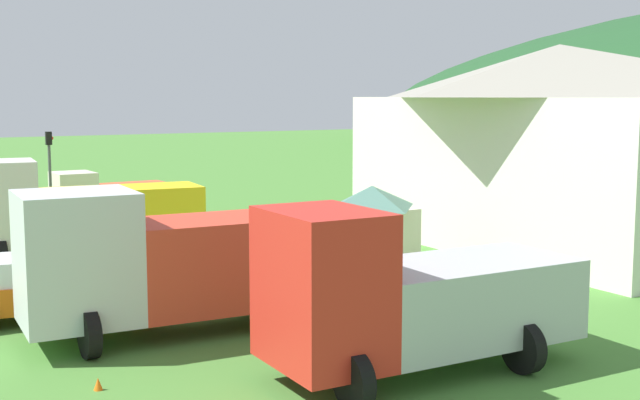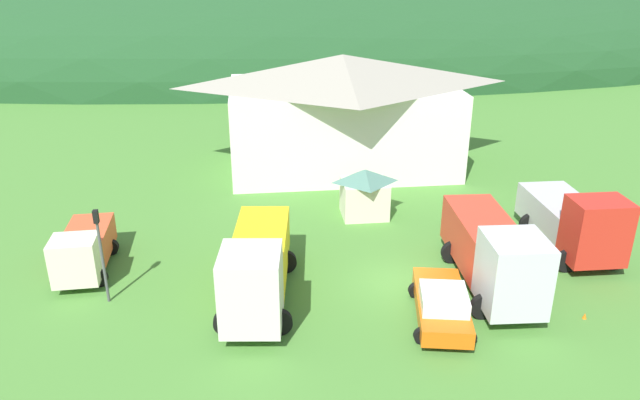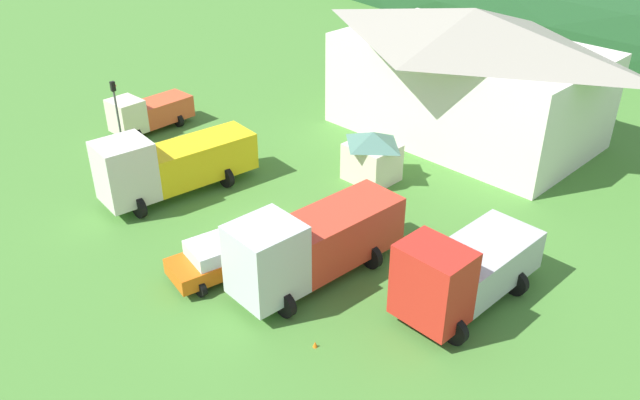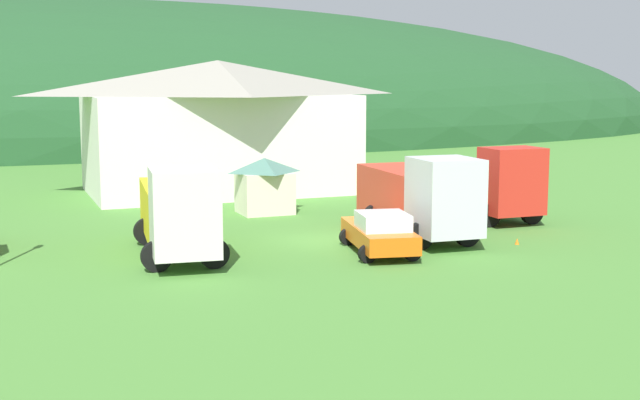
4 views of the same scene
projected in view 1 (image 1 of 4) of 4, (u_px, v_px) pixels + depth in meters
The scene contains 10 objects.
ground_plane at pixel (157, 295), 24.29m from camera, with size 200.00×200.00×0.00m, color #477F33.
depot_building at pixel (556, 143), 32.09m from camera, with size 16.05×9.79×7.70m.
play_shed_cream at pixel (372, 225), 28.05m from camera, with size 2.71×2.43×2.78m.
light_truck_cream at pixel (105, 197), 37.68m from camera, with size 2.57×5.19×2.42m.
flatbed_truck_yellow at pixel (68, 211), 28.98m from camera, with size 3.64×8.35×3.60m.
tow_truck_silver at pixel (174, 259), 20.16m from camera, with size 3.43×8.06×3.60m.
crane_truck_red at pixel (403, 295), 17.13m from camera, with size 3.46×6.88×3.59m.
service_pickup_orange at pixel (52, 287), 21.68m from camera, with size 3.00×5.18×1.66m.
traffic_light_west at pixel (50, 172), 34.81m from camera, with size 0.20×0.32×4.28m.
traffic_cone_near_pickup at pixel (98, 390), 16.44m from camera, with size 0.36×0.36×0.50m, color orange.
Camera 1 is at (22.89, -7.94, 5.75)m, focal length 46.89 mm.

